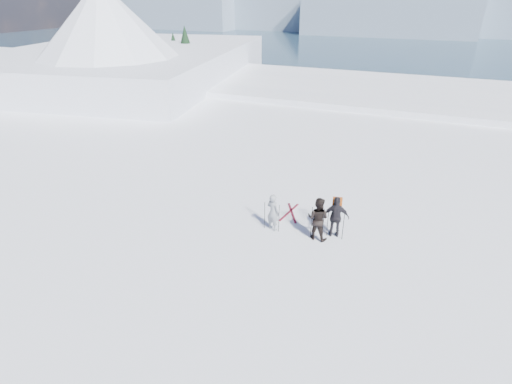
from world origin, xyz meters
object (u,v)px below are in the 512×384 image
skier_grey (273,212)px  skier_pack (336,217)px  skis_loose (291,213)px  skier_dark (318,219)px

skier_grey → skier_pack: (2.38, 0.46, 0.06)m
skis_loose → skier_dark: bearing=-44.1°
skier_dark → skis_loose: (-1.52, 1.47, -0.85)m
skier_dark → skier_pack: 0.73m
skier_grey → skis_loose: (0.26, 1.52, -0.76)m
skier_dark → skis_loose: size_ratio=1.02×
skier_grey → skier_dark: bearing=-158.2°
skier_grey → skier_dark: (1.78, 0.04, 0.09)m
skier_pack → skier_grey: bearing=-0.4°
skier_grey → skier_pack: 2.43m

